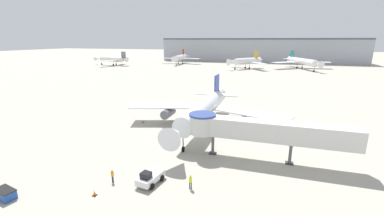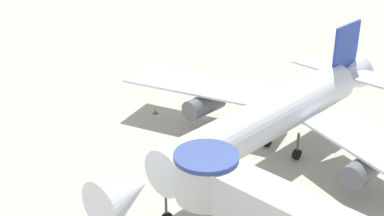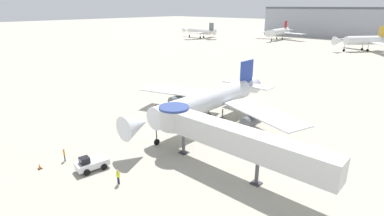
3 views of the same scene
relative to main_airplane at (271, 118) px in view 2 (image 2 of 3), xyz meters
name	(u,v)px [view 2 (image 2 of 3)]	position (x,y,z in m)	size (l,w,h in m)	color
ground_plane	(215,171)	(-2.17, -4.14, -3.97)	(800.00, 800.00, 0.00)	#A8A393
main_airplane	(271,118)	(0.00, 0.00, 0.00)	(33.98, 31.03, 9.37)	silver
traffic_cone_port_wing	(155,110)	(-13.43, -0.11, -3.63)	(0.43, 0.43, 0.71)	black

